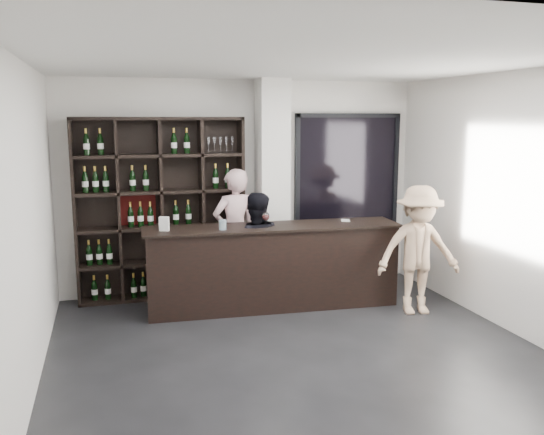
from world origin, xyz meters
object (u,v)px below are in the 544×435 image
object	(u,v)px
wine_shelf	(161,209)
taster_black	(255,250)
tasting_counter	(273,266)
taster_pink	(235,233)
customer	(418,250)

from	to	relation	value
wine_shelf	taster_black	distance (m)	1.39
tasting_counter	taster_black	xyz separation A→B (m)	(-0.21, 0.10, 0.20)
wine_shelf	taster_black	bearing A→B (deg)	-33.07
tasting_counter	taster_pink	xyz separation A→B (m)	(-0.35, 0.65, 0.33)
wine_shelf	customer	size ratio (longest dim) A/B	1.51
wine_shelf	taster_pink	xyz separation A→B (m)	(0.95, -0.17, -0.34)
tasting_counter	customer	bearing A→B (deg)	-19.66
taster_pink	tasting_counter	bearing A→B (deg)	103.74
wine_shelf	tasting_counter	size ratio (longest dim) A/B	0.75
taster_pink	customer	size ratio (longest dim) A/B	1.09
wine_shelf	customer	xyz separation A→B (m)	(2.95, -1.52, -0.41)
wine_shelf	customer	bearing A→B (deg)	-27.18
tasting_counter	customer	world-z (taller)	customer
tasting_counter	taster_black	distance (m)	0.31
taster_pink	wine_shelf	bearing A→B (deg)	-24.43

